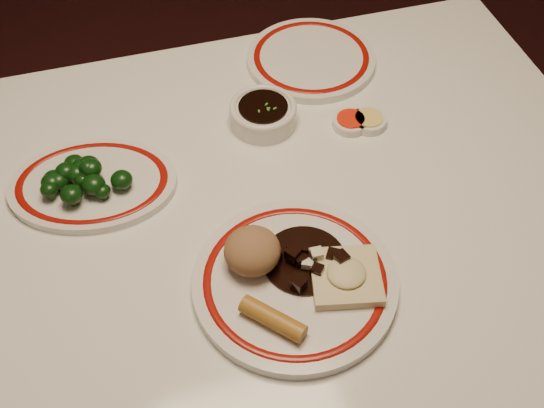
% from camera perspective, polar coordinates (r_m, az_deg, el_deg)
% --- Properties ---
extents(ground, '(7.00, 7.00, 0.00)m').
position_cam_1_polar(ground, '(1.74, -0.18, -16.15)').
color(ground, black).
rests_on(ground, ground).
extents(dining_table, '(1.20, 0.90, 0.75)m').
position_cam_1_polar(dining_table, '(1.17, -0.26, -3.02)').
color(dining_table, white).
rests_on(dining_table, ground).
extents(main_plate, '(0.38, 0.38, 0.02)m').
position_cam_1_polar(main_plate, '(1.00, 1.92, -6.52)').
color(main_plate, silver).
rests_on(main_plate, dining_table).
extents(rice_mound, '(0.08, 0.08, 0.06)m').
position_cam_1_polar(rice_mound, '(0.99, -1.66, -3.93)').
color(rice_mound, '#956946').
rests_on(rice_mound, main_plate).
extents(spring_roll, '(0.09, 0.09, 0.03)m').
position_cam_1_polar(spring_roll, '(0.94, 0.07, -9.58)').
color(spring_roll, '#AE7A2A').
rests_on(spring_roll, main_plate).
extents(fried_wonton, '(0.12, 0.12, 0.03)m').
position_cam_1_polar(fried_wonton, '(0.99, 6.21, -6.00)').
color(fried_wonton, beige).
rests_on(fried_wonton, main_plate).
extents(stirfry_heap, '(0.13, 0.13, 0.03)m').
position_cam_1_polar(stirfry_heap, '(1.00, 2.87, -4.70)').
color(stirfry_heap, black).
rests_on(stirfry_heap, main_plate).
extents(broccoli_plate, '(0.31, 0.28, 0.02)m').
position_cam_1_polar(broccoli_plate, '(1.16, -14.78, 1.62)').
color(broccoli_plate, silver).
rests_on(broccoli_plate, dining_table).
extents(broccoli_pile, '(0.14, 0.11, 0.05)m').
position_cam_1_polar(broccoli_pile, '(1.14, -15.73, 2.26)').
color(broccoli_pile, '#23471C').
rests_on(broccoli_pile, broccoli_plate).
extents(soy_bowl, '(0.12, 0.12, 0.04)m').
position_cam_1_polar(soy_bowl, '(1.22, -0.74, 7.46)').
color(soy_bowl, silver).
rests_on(soy_bowl, dining_table).
extents(sweet_sour_dish, '(0.06, 0.06, 0.02)m').
position_cam_1_polar(sweet_sour_dish, '(1.23, 6.57, 6.82)').
color(sweet_sour_dish, silver).
rests_on(sweet_sour_dish, dining_table).
extents(mustard_dish, '(0.06, 0.06, 0.02)m').
position_cam_1_polar(mustard_dish, '(1.24, 8.09, 6.89)').
color(mustard_dish, silver).
rests_on(mustard_dish, dining_table).
extents(far_plate, '(0.31, 0.31, 0.02)m').
position_cam_1_polar(far_plate, '(1.36, 3.29, 12.05)').
color(far_plate, silver).
rests_on(far_plate, dining_table).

